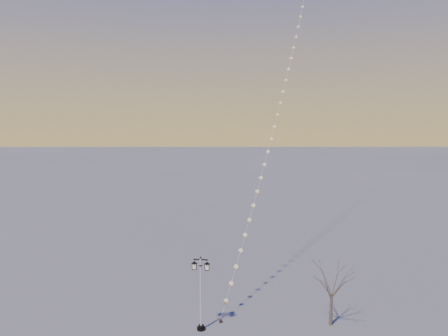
{
  "coord_description": "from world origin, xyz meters",
  "views": [
    {
      "loc": [
        -1.35,
        -24.07,
        13.88
      ],
      "look_at": [
        -1.22,
        6.5,
        9.85
      ],
      "focal_mm": 33.05,
      "sensor_mm": 36.0,
      "label": 1
    }
  ],
  "objects": [
    {
      "name": "street_lamp",
      "position": [
        -2.73,
        1.03,
        2.72
      ],
      "size": [
        1.24,
        0.55,
        4.91
      ],
      "rotation": [
        0.0,
        0.0,
        -0.14
      ],
      "color": "black",
      "rests_on": "ground"
    },
    {
      "name": "bare_tree",
      "position": [
        5.84,
        1.64,
        2.73
      ],
      "size": [
        2.37,
        2.37,
        3.94
      ],
      "rotation": [
        0.0,
        0.0,
        -0.15
      ],
      "color": "brown",
      "rests_on": "ground"
    },
    {
      "name": "kite_train",
      "position": [
        5.55,
        18.22,
        21.77
      ],
      "size": [
        14.63,
        33.13,
        43.72
      ],
      "rotation": [
        0.0,
        0.0,
        -0.39
      ],
      "color": "black",
      "rests_on": "ground"
    }
  ]
}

